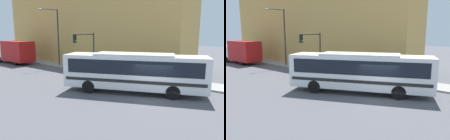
% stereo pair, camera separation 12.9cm
% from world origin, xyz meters
% --- Properties ---
extents(ground_plane, '(120.00, 120.00, 0.00)m').
position_xyz_m(ground_plane, '(0.00, 0.00, 0.00)').
color(ground_plane, '#515156').
extents(sidewalk, '(2.75, 70.00, 0.15)m').
position_xyz_m(sidewalk, '(5.87, 20.00, 0.07)').
color(sidewalk, gray).
rests_on(sidewalk, ground_plane).
extents(building_facade, '(6.00, 32.03, 11.51)m').
position_xyz_m(building_facade, '(10.25, 17.02, 5.76)').
color(building_facade, tan).
rests_on(building_facade, ground_plane).
extents(city_bus, '(6.60, 11.16, 3.16)m').
position_xyz_m(city_bus, '(0.39, 2.01, 1.84)').
color(city_bus, white).
rests_on(city_bus, ground_plane).
extents(delivery_truck, '(2.50, 7.53, 3.39)m').
position_xyz_m(delivery_truck, '(2.74, 24.75, 1.82)').
color(delivery_truck, '#B21919').
rests_on(delivery_truck, ground_plane).
extents(fire_hydrant, '(0.23, 0.32, 0.72)m').
position_xyz_m(fire_hydrant, '(5.10, 4.19, 0.50)').
color(fire_hydrant, gold).
rests_on(fire_hydrant, sidewalk).
extents(traffic_light_pole, '(3.28, 0.35, 4.51)m').
position_xyz_m(traffic_light_pole, '(4.03, 10.86, 3.28)').
color(traffic_light_pole, '#2D2D2D').
rests_on(traffic_light_pole, sidewalk).
extents(parking_meter, '(0.14, 0.14, 1.39)m').
position_xyz_m(parking_meter, '(5.10, 7.40, 1.08)').
color(parking_meter, '#2D2D2D').
rests_on(parking_meter, sidewalk).
extents(street_lamp, '(2.99, 0.28, 7.64)m').
position_xyz_m(street_lamp, '(4.96, 17.63, 4.70)').
color(street_lamp, '#2D2D2D').
rests_on(street_lamp, sidewalk).
extents(pedestrian_near_corner, '(0.34, 0.34, 1.76)m').
position_xyz_m(pedestrian_near_corner, '(5.52, 5.38, 1.05)').
color(pedestrian_near_corner, '#23283D').
rests_on(pedestrian_near_corner, sidewalk).
extents(pedestrian_mid_block, '(0.34, 0.34, 1.61)m').
position_xyz_m(pedestrian_mid_block, '(6.52, 10.13, 0.96)').
color(pedestrian_mid_block, '#47382D').
rests_on(pedestrian_mid_block, sidewalk).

